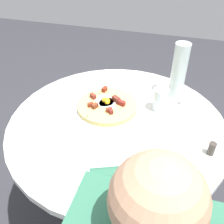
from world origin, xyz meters
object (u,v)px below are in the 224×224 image
dining_table (117,148)px  pepper_shaker (212,149)px  salt_shaker (184,100)px  bread_plate (82,168)px  knife (144,83)px  water_bottle (179,71)px  fork (139,85)px  water_glass (161,100)px  breakfast_pizza (107,105)px  pizza_plate (107,109)px

dining_table → pepper_shaker: (-0.39, 0.09, 0.20)m
dining_table → salt_shaker: size_ratio=16.49×
bread_plate → salt_shaker: (-0.33, -0.50, 0.02)m
salt_shaker → knife: bearing=-31.7°
pepper_shaker → water_bottle: bearing=-65.9°
dining_table → fork: (-0.04, -0.32, 0.18)m
pepper_shaker → fork: bearing=-48.5°
water_glass → water_bottle: (-0.06, -0.15, 0.08)m
bread_plate → knife: (-0.12, -0.63, 0.00)m
breakfast_pizza → salt_shaker: (-0.34, -0.14, 0.00)m
pepper_shaker → knife: bearing=-52.3°
water_bottle → water_glass: bearing=68.0°
pizza_plate → knife: pizza_plate is taller
water_bottle → fork: bearing=-9.2°
dining_table → bread_plate: size_ratio=5.90×
water_glass → dining_table: bearing=39.5°
dining_table → fork: bearing=-96.5°
dining_table → water_bottle: bearing=-128.6°
breakfast_pizza → fork: bearing=-112.8°
knife → water_bottle: 0.22m
fork → water_bottle: size_ratio=0.66×
dining_table → fork: fork is taller
fork → dining_table: bearing=-51.5°
salt_shaker → pepper_shaker: (-0.12, 0.30, -0.00)m
bread_plate → knife: size_ratio=0.91×
fork → water_glass: size_ratio=1.62×
fork → knife: size_ratio=1.00×
water_bottle → salt_shaker: water_bottle is taller
water_glass → water_bottle: bearing=-112.0°
water_glass → fork: bearing=-53.2°
bread_plate → water_bottle: size_ratio=0.59×
water_glass → salt_shaker: 0.13m
bread_plate → fork: size_ratio=0.91×
breakfast_pizza → salt_shaker: 0.37m
pizza_plate → pepper_shaker: bearing=161.1°
bread_plate → water_bottle: bearing=-116.0°
fork → water_glass: 0.23m
knife → pizza_plate: bearing=-70.1°
knife → water_bottle: bearing=26.2°
knife → water_glass: bearing=-17.1°
fork → pepper_shaker: pepper_shaker is taller
pizza_plate → fork: 0.27m
water_glass → salt_shaker: water_glass is taller
pizza_plate → water_glass: water_glass is taller
breakfast_pizza → water_bottle: 0.38m
dining_table → pizza_plate: size_ratio=3.07×
breakfast_pizza → pepper_shaker: bearing=161.0°
dining_table → salt_shaker: bearing=-142.5°
bread_plate → pepper_shaker: pepper_shaker is taller
dining_table → knife: bearing=-100.2°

